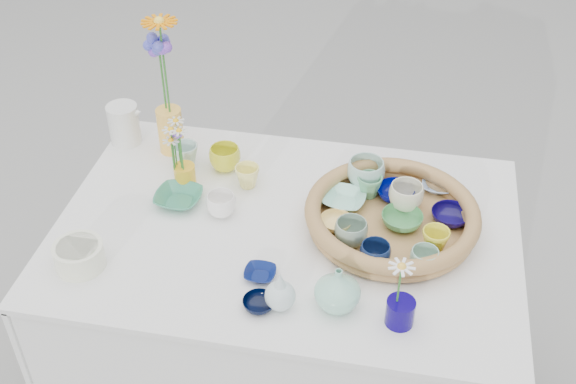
# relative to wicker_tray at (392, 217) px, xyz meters

# --- Properties ---
(wicker_tray) EXTENTS (0.47, 0.47, 0.08)m
(wicker_tray) POSITION_rel_wicker_tray_xyz_m (0.00, 0.00, 0.00)
(wicker_tray) COLOR #A17140
(wicker_tray) RESTS_ON display_table
(tray_ceramic_0) EXTENTS (0.14, 0.14, 0.03)m
(tray_ceramic_0) POSITION_rel_wicker_tray_xyz_m (0.00, 0.11, -0.00)
(tray_ceramic_0) COLOR #000562
(tray_ceramic_0) RESTS_ON wicker_tray
(tray_ceramic_1) EXTENTS (0.12, 0.12, 0.03)m
(tray_ceramic_1) POSITION_rel_wicker_tray_xyz_m (0.16, 0.04, -0.00)
(tray_ceramic_1) COLOR #0A0340
(tray_ceramic_1) RESTS_ON wicker_tray
(tray_ceramic_2) EXTENTS (0.08, 0.08, 0.07)m
(tray_ceramic_2) POSITION_rel_wicker_tray_xyz_m (0.12, -0.09, 0.01)
(tray_ceramic_2) COLOR yellow
(tray_ceramic_2) RESTS_ON wicker_tray
(tray_ceramic_3) EXTENTS (0.14, 0.14, 0.04)m
(tray_ceramic_3) POSITION_rel_wicker_tray_xyz_m (0.03, -0.00, -0.00)
(tray_ceramic_3) COLOR #438D4F
(tray_ceramic_3) RESTS_ON wicker_tray
(tray_ceramic_4) EXTENTS (0.10, 0.10, 0.07)m
(tray_ceramic_4) POSITION_rel_wicker_tray_xyz_m (-0.10, -0.10, 0.01)
(tray_ceramic_4) COLOR gray
(tray_ceramic_4) RESTS_ON wicker_tray
(tray_ceramic_5) EXTENTS (0.14, 0.14, 0.03)m
(tray_ceramic_5) POSITION_rel_wicker_tray_xyz_m (-0.14, 0.05, -0.01)
(tray_ceramic_5) COLOR #9FE4CF
(tray_ceramic_5) RESTS_ON wicker_tray
(tray_ceramic_6) EXTENTS (0.14, 0.14, 0.08)m
(tray_ceramic_6) POSITION_rel_wicker_tray_xyz_m (-0.09, 0.15, 0.02)
(tray_ceramic_6) COLOR #A3CCC1
(tray_ceramic_6) RESTS_ON wicker_tray
(tray_ceramic_7) EXTENTS (0.10, 0.10, 0.08)m
(tray_ceramic_7) POSITION_rel_wicker_tray_xyz_m (0.03, 0.07, 0.02)
(tray_ceramic_7) COLOR beige
(tray_ceramic_7) RESTS_ON wicker_tray
(tray_ceramic_8) EXTENTS (0.10, 0.10, 0.02)m
(tray_ceramic_8) POSITION_rel_wicker_tray_xyz_m (0.12, 0.17, -0.01)
(tray_ceramic_8) COLOR #9CC0FC
(tray_ceramic_8) RESTS_ON wicker_tray
(tray_ceramic_9) EXTENTS (0.10, 0.10, 0.06)m
(tray_ceramic_9) POSITION_rel_wicker_tray_xyz_m (-0.03, -0.17, 0.01)
(tray_ceramic_9) COLOR #0C1B42
(tray_ceramic_9) RESTS_ON wicker_tray
(tray_ceramic_10) EXTENTS (0.12, 0.12, 0.03)m
(tray_ceramic_10) POSITION_rel_wicker_tray_xyz_m (-0.15, -0.05, -0.01)
(tray_ceramic_10) COLOR #FFDA78
(tray_ceramic_10) RESTS_ON wicker_tray
(tray_ceramic_11) EXTENTS (0.09, 0.09, 0.06)m
(tray_ceramic_11) POSITION_rel_wicker_tray_xyz_m (0.09, -0.16, 0.01)
(tray_ceramic_11) COLOR #89BEAA
(tray_ceramic_11) RESTS_ON wicker_tray
(tray_ceramic_12) EXTENTS (0.09, 0.09, 0.07)m
(tray_ceramic_12) POSITION_rel_wicker_tray_xyz_m (-0.07, 0.11, 0.01)
(tray_ceramic_12) COLOR #5AA473
(tray_ceramic_12) RESTS_ON wicker_tray
(loose_ceramic_0) EXTENTS (0.11, 0.11, 0.07)m
(loose_ceramic_0) POSITION_rel_wicker_tray_xyz_m (-0.51, 0.18, -0.00)
(loose_ceramic_0) COLOR gold
(loose_ceramic_0) RESTS_ON display_table
(loose_ceramic_1) EXTENTS (0.07, 0.07, 0.07)m
(loose_ceramic_1) POSITION_rel_wicker_tray_xyz_m (-0.43, 0.11, -0.00)
(loose_ceramic_1) COLOR #FEF57C
(loose_ceramic_1) RESTS_ON display_table
(loose_ceramic_2) EXTENTS (0.14, 0.14, 0.03)m
(loose_ceramic_2) POSITION_rel_wicker_tray_xyz_m (-0.60, -0.01, -0.02)
(loose_ceramic_2) COLOR #358665
(loose_ceramic_2) RESTS_ON display_table
(loose_ceramic_3) EXTENTS (0.11, 0.11, 0.07)m
(loose_ceramic_3) POSITION_rel_wicker_tray_xyz_m (-0.47, -0.03, -0.01)
(loose_ceramic_3) COLOR white
(loose_ceramic_3) RESTS_ON display_table
(loose_ceramic_4) EXTENTS (0.08, 0.08, 0.02)m
(loose_ceramic_4) POSITION_rel_wicker_tray_xyz_m (-0.31, -0.25, -0.03)
(loose_ceramic_4) COLOR #0B1853
(loose_ceramic_4) RESTS_ON display_table
(loose_ceramic_5) EXTENTS (0.08, 0.08, 0.07)m
(loose_ceramic_5) POSITION_rel_wicker_tray_xyz_m (-0.63, 0.17, -0.00)
(loose_ceramic_5) COLOR #A8CABE
(loose_ceramic_5) RESTS_ON display_table
(loose_ceramic_6) EXTENTS (0.08, 0.08, 0.02)m
(loose_ceramic_6) POSITION_rel_wicker_tray_xyz_m (-0.29, -0.35, -0.03)
(loose_ceramic_6) COLOR black
(loose_ceramic_6) RESTS_ON display_table
(fluted_bowl) EXTENTS (0.14, 0.14, 0.07)m
(fluted_bowl) POSITION_rel_wicker_tray_xyz_m (-0.77, -0.30, -0.01)
(fluted_bowl) COLOR white
(fluted_bowl) RESTS_ON display_table
(bud_vase_paleblue) EXTENTS (0.10, 0.10, 0.12)m
(bud_vase_paleblue) POSITION_rel_wicker_tray_xyz_m (-0.24, -0.34, 0.02)
(bud_vase_paleblue) COLOR silver
(bud_vase_paleblue) RESTS_ON display_table
(bud_vase_seafoam) EXTENTS (0.14, 0.14, 0.12)m
(bud_vase_seafoam) POSITION_rel_wicker_tray_xyz_m (-0.11, -0.31, 0.02)
(bud_vase_seafoam) COLOR #90D5B8
(bud_vase_seafoam) RESTS_ON display_table
(bud_vase_cobalt) EXTENTS (0.08, 0.08, 0.07)m
(bud_vase_cobalt) POSITION_rel_wicker_tray_xyz_m (0.05, -0.34, -0.00)
(bud_vase_cobalt) COLOR #0B0058
(bud_vase_cobalt) RESTS_ON display_table
(single_daisy) EXTENTS (0.08, 0.08, 0.13)m
(single_daisy) POSITION_rel_wicker_tray_xyz_m (0.04, -0.34, 0.08)
(single_daisy) COLOR white
(single_daisy) RESTS_ON bud_vase_cobalt
(tall_vase_yellow) EXTENTS (0.08, 0.08, 0.15)m
(tall_vase_yellow) POSITION_rel_wicker_tray_xyz_m (-0.70, 0.24, 0.03)
(tall_vase_yellow) COLOR #FBBA45
(tall_vase_yellow) RESTS_ON display_table
(gerbera) EXTENTS (0.13, 0.13, 0.31)m
(gerbera) POSITION_rel_wicker_tray_xyz_m (-0.69, 0.23, 0.25)
(gerbera) COLOR orange
(gerbera) RESTS_ON tall_vase_yellow
(hydrangea) EXTENTS (0.09, 0.09, 0.29)m
(hydrangea) POSITION_rel_wicker_tray_xyz_m (-0.71, 0.25, 0.21)
(hydrangea) COLOR #474CC7
(hydrangea) RESTS_ON tall_vase_yellow
(white_pitcher) EXTENTS (0.16, 0.13, 0.13)m
(white_pitcher) POSITION_rel_wicker_tray_xyz_m (-0.86, 0.26, 0.03)
(white_pitcher) COLOR silver
(white_pitcher) RESTS_ON display_table
(daisy_cup) EXTENTS (0.08, 0.08, 0.07)m
(daisy_cup) POSITION_rel_wicker_tray_xyz_m (-0.61, 0.08, -0.00)
(daisy_cup) COLOR yellow
(daisy_cup) RESTS_ON display_table
(daisy_posy) EXTENTS (0.10, 0.10, 0.15)m
(daisy_posy) POSITION_rel_wicker_tray_xyz_m (-0.61, 0.08, 0.10)
(daisy_posy) COLOR silver
(daisy_posy) RESTS_ON daisy_cup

